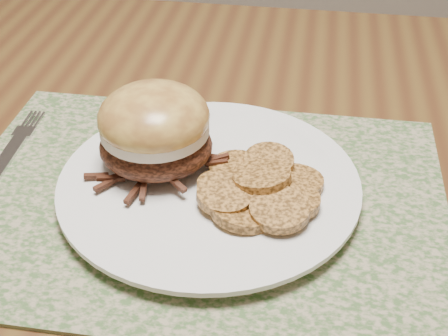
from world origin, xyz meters
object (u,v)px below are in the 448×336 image
(fork, at_px, (8,156))
(dining_table, at_px, (303,259))
(pork_sandwich, at_px, (155,130))
(dinner_plate, at_px, (209,186))

(fork, bearing_deg, dining_table, -4.64)
(dining_table, height_order, fork, fork)
(dining_table, distance_m, pork_sandwich, 0.20)
(fork, bearing_deg, dinner_plate, -8.82)
(dinner_plate, xyz_separation_m, fork, (-0.21, 0.02, -0.01))
(dining_table, relative_size, fork, 8.62)
(dinner_plate, distance_m, pork_sandwich, 0.07)
(dinner_plate, relative_size, pork_sandwich, 2.41)
(dinner_plate, height_order, pork_sandwich, pork_sandwich)
(dining_table, distance_m, fork, 0.31)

